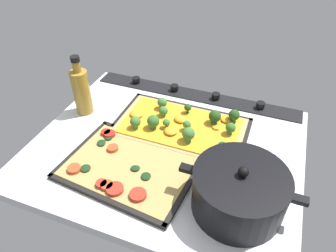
{
  "coord_description": "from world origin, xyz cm",
  "views": [
    {
      "loc": [
        -24.14,
        62.11,
        61.45
      ],
      "look_at": [
        0.27,
        -2.04,
        5.59
      ],
      "focal_mm": 33.16,
      "sensor_mm": 36.0,
      "label": 1
    }
  ],
  "objects_px": {
    "baking_tray_back": "(130,168)",
    "broccoli_pizza": "(182,125)",
    "veggie_pizza_back": "(127,167)",
    "cooking_pot": "(239,192)",
    "oil_bottle": "(81,90)",
    "baking_tray_front": "(180,129)"
  },
  "relations": [
    {
      "from": "baking_tray_front",
      "to": "cooking_pot",
      "type": "relative_size",
      "value": 1.43
    },
    {
      "from": "baking_tray_back",
      "to": "oil_bottle",
      "type": "bearing_deg",
      "value": -35.83
    },
    {
      "from": "broccoli_pizza",
      "to": "cooking_pot",
      "type": "height_order",
      "value": "cooking_pot"
    },
    {
      "from": "baking_tray_back",
      "to": "oil_bottle",
      "type": "xyz_separation_m",
      "value": [
        0.25,
        -0.18,
        0.08
      ]
    },
    {
      "from": "cooking_pot",
      "to": "oil_bottle",
      "type": "relative_size",
      "value": 1.43
    },
    {
      "from": "baking_tray_front",
      "to": "baking_tray_back",
      "type": "relative_size",
      "value": 1.11
    },
    {
      "from": "baking_tray_front",
      "to": "oil_bottle",
      "type": "bearing_deg",
      "value": 3.49
    },
    {
      "from": "broccoli_pizza",
      "to": "cooking_pot",
      "type": "bearing_deg",
      "value": 133.62
    },
    {
      "from": "baking_tray_back",
      "to": "cooking_pot",
      "type": "xyz_separation_m",
      "value": [
        -0.29,
        0.02,
        0.05
      ]
    },
    {
      "from": "baking_tray_back",
      "to": "veggie_pizza_back",
      "type": "xyz_separation_m",
      "value": [
        0.01,
        0.0,
        0.01
      ]
    },
    {
      "from": "baking_tray_front",
      "to": "cooking_pot",
      "type": "xyz_separation_m",
      "value": [
        -0.22,
        0.22,
        0.05
      ]
    },
    {
      "from": "baking_tray_front",
      "to": "baking_tray_back",
      "type": "xyz_separation_m",
      "value": [
        0.07,
        0.2,
        0.0
      ]
    },
    {
      "from": "broccoli_pizza",
      "to": "veggie_pizza_back",
      "type": "relative_size",
      "value": 1.13
    },
    {
      "from": "baking_tray_front",
      "to": "cooking_pot",
      "type": "height_order",
      "value": "cooking_pot"
    },
    {
      "from": "baking_tray_front",
      "to": "cooking_pot",
      "type": "distance_m",
      "value": 0.31
    },
    {
      "from": "baking_tray_front",
      "to": "oil_bottle",
      "type": "distance_m",
      "value": 0.34
    },
    {
      "from": "veggie_pizza_back",
      "to": "cooking_pot",
      "type": "xyz_separation_m",
      "value": [
        -0.3,
        0.01,
        0.04
      ]
    },
    {
      "from": "baking_tray_back",
      "to": "cooking_pot",
      "type": "relative_size",
      "value": 1.28
    },
    {
      "from": "baking_tray_back",
      "to": "broccoli_pizza",
      "type": "bearing_deg",
      "value": -111.01
    },
    {
      "from": "broccoli_pizza",
      "to": "baking_tray_back",
      "type": "height_order",
      "value": "broccoli_pizza"
    },
    {
      "from": "broccoli_pizza",
      "to": "oil_bottle",
      "type": "height_order",
      "value": "oil_bottle"
    },
    {
      "from": "cooking_pot",
      "to": "oil_bottle",
      "type": "height_order",
      "value": "oil_bottle"
    }
  ]
}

